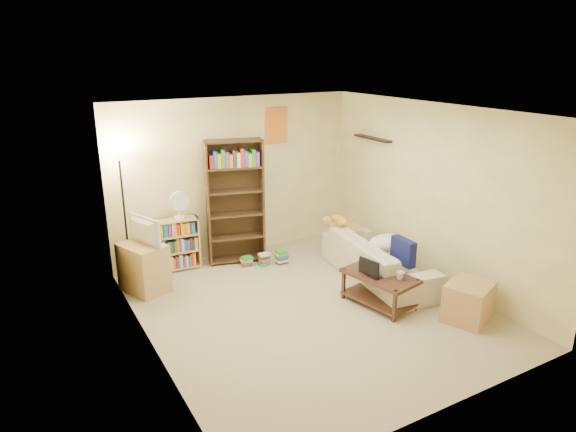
{
  "coord_description": "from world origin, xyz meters",
  "views": [
    {
      "loc": [
        -3.16,
        -4.99,
        3.16
      ],
      "look_at": [
        0.05,
        0.68,
        1.05
      ],
      "focal_mm": 32.0,
      "sensor_mm": 36.0,
      "label": 1
    }
  ],
  "objects": [
    {
      "name": "laptop",
      "position": [
        0.8,
        -0.29,
        0.44
      ],
      "size": [
        0.41,
        0.33,
        0.03
      ],
      "primitive_type": "imported",
      "rotation": [
        0.0,
        0.0,
        1.39
      ],
      "color": "black",
      "rests_on": "coffee_table"
    },
    {
      "name": "laptop_screen",
      "position": [
        0.67,
        -0.31,
        0.55
      ],
      "size": [
        0.08,
        0.31,
        0.21
      ],
      "primitive_type": "cube",
      "rotation": [
        0.0,
        0.0,
        0.2
      ],
      "color": "white",
      "rests_on": "laptop"
    },
    {
      "name": "tv_stand",
      "position": [
        -1.7,
        1.58,
        0.34
      ],
      "size": [
        0.64,
        0.75,
        0.67
      ],
      "primitive_type": "cube",
      "rotation": [
        0.0,
        0.0,
        0.36
      ],
      "color": "tan",
      "rests_on": "ground"
    },
    {
      "name": "coffee_table",
      "position": [
        0.84,
        -0.34,
        0.27
      ],
      "size": [
        0.71,
        1.04,
        0.42
      ],
      "rotation": [
        0.0,
        0.0,
        0.2
      ],
      "color": "#46271B",
      "rests_on": "ground"
    },
    {
      "name": "end_cabinet",
      "position": [
        1.54,
        -1.18,
        0.24
      ],
      "size": [
        0.71,
        0.66,
        0.48
      ],
      "primitive_type": "cube",
      "rotation": [
        0.0,
        0.0,
        0.38
      ],
      "color": "tan",
      "rests_on": "ground"
    },
    {
      "name": "cream_blanket",
      "position": [
        1.47,
        0.32,
        0.52
      ],
      "size": [
        0.55,
        0.4,
        0.24
      ],
      "primitive_type": "ellipsoid",
      "color": "white",
      "rests_on": "sofa"
    },
    {
      "name": "navy_pillow",
      "position": [
        1.36,
        -0.17,
        0.58
      ],
      "size": [
        0.13,
        0.4,
        0.36
      ],
      "primitive_type": "cube",
      "rotation": [
        0.0,
        0.0,
        1.54
      ],
      "color": "#121650",
      "rests_on": "sofa"
    },
    {
      "name": "floor_lamp",
      "position": [
        -1.8,
        1.99,
        1.51
      ],
      "size": [
        0.32,
        0.32,
        1.89
      ],
      "color": "black",
      "rests_on": "ground"
    },
    {
      "name": "book_stacks",
      "position": [
        0.15,
        1.54,
        0.09
      ],
      "size": [
        0.69,
        0.33,
        0.21
      ],
      "color": "red",
      "rests_on": "ground"
    },
    {
      "name": "tv_remote",
      "position": [
        0.87,
        -0.0,
        0.43
      ],
      "size": [
        0.13,
        0.17,
        0.02
      ],
      "primitive_type": "cube",
      "rotation": [
        0.0,
        0.0,
        0.5
      ],
      "color": "black",
      "rests_on": "coffee_table"
    },
    {
      "name": "room",
      "position": [
        0.0,
        0.01,
        1.62
      ],
      "size": [
        4.5,
        4.54,
        2.52
      ],
      "color": "tan",
      "rests_on": "ground"
    },
    {
      "name": "television",
      "position": [
        -1.7,
        1.58,
        0.86
      ],
      "size": [
        0.72,
        0.52,
        0.38
      ],
      "primitive_type": "imported",
      "rotation": [
        0.0,
        0.0,
        1.93
      ],
      "color": "black",
      "rests_on": "tv_stand"
    },
    {
      "name": "sofa",
      "position": [
        1.32,
        0.29,
        0.3
      ],
      "size": [
        2.27,
        1.35,
        0.6
      ],
      "primitive_type": "imported",
      "rotation": [
        0.0,
        0.0,
        1.44
      ],
      "color": "beige",
      "rests_on": "ground"
    },
    {
      "name": "mug",
      "position": [
        0.96,
        -0.57,
        0.47
      ],
      "size": [
        0.12,
        0.12,
        0.1
      ],
      "primitive_type": "imported",
      "rotation": [
        0.0,
        0.0,
        0.06
      ],
      "color": "silver",
      "rests_on": "coffee_table"
    },
    {
      "name": "tabby_cat",
      "position": [
        1.16,
        1.11,
        0.68
      ],
      "size": [
        0.48,
        0.22,
        0.16
      ],
      "color": "orange",
      "rests_on": "sofa"
    },
    {
      "name": "tall_bookshelf",
      "position": [
        -0.18,
        1.9,
        1.01
      ],
      "size": [
        0.9,
        0.49,
        1.91
      ],
      "rotation": [
        0.0,
        0.0,
        -0.24
      ],
      "color": "#3B2516",
      "rests_on": "ground"
    },
    {
      "name": "side_table",
      "position": [
        1.39,
        1.18,
        0.26
      ],
      "size": [
        0.58,
        0.58,
        0.51
      ],
      "primitive_type": "cube",
      "rotation": [
        0.0,
        0.0,
        -0.37
      ],
      "color": "tan",
      "rests_on": "ground"
    },
    {
      "name": "desk_fan",
      "position": [
        -1.01,
        2.01,
        1.03
      ],
      "size": [
        0.28,
        0.16,
        0.42
      ],
      "color": "silver",
      "rests_on": "short_bookshelf"
    },
    {
      "name": "short_bookshelf",
      "position": [
        -1.06,
        2.05,
        0.4
      ],
      "size": [
        0.64,
        0.3,
        0.79
      ],
      "rotation": [
        0.0,
        0.0,
        -0.09
      ],
      "color": "tan",
      "rests_on": "ground"
    }
  ]
}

